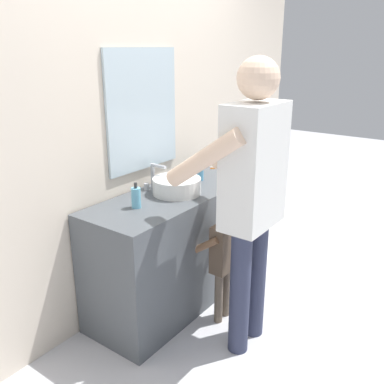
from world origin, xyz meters
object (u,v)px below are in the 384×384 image
soap_bottle (136,198)px  child_toddler (222,254)px  toothbrush_cup (199,173)px  adult_parent (250,184)px

soap_bottle → child_toddler: 0.70m
toothbrush_cup → adult_parent: bearing=-123.7°
soap_bottle → toothbrush_cup: bearing=1.4°
soap_bottle → adult_parent: (0.25, -0.66, 0.15)m
toothbrush_cup → soap_bottle: bearing=-178.6°
toothbrush_cup → child_toddler: (-0.35, -0.44, -0.41)m
toothbrush_cup → adult_parent: adult_parent is taller
toothbrush_cup → adult_parent: 0.84m
toothbrush_cup → soap_bottle: toothbrush_cup is taller
adult_parent → soap_bottle: bearing=110.9°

